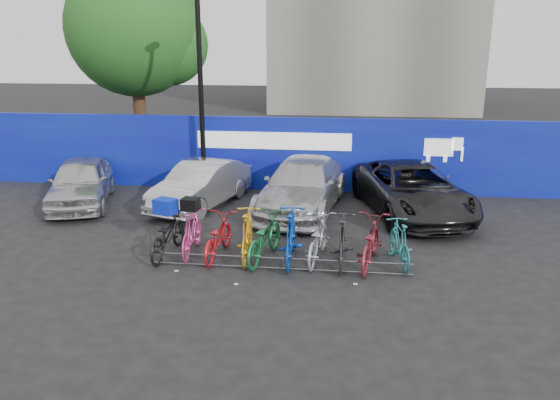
% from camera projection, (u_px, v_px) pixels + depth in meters
% --- Properties ---
extents(ground, '(100.00, 100.00, 0.00)m').
position_uv_depth(ground, '(283.00, 260.00, 12.27)').
color(ground, black).
rests_on(ground, ground).
extents(hoarding, '(22.00, 0.18, 2.40)m').
position_uv_depth(hoarding, '(305.00, 154.00, 17.65)').
color(hoarding, '#0B0E9A').
rests_on(hoarding, ground).
extents(tree, '(5.40, 5.20, 7.80)m').
position_uv_depth(tree, '(140.00, 32.00, 21.22)').
color(tree, '#382314').
rests_on(tree, ground).
extents(lamppost, '(0.25, 0.50, 6.11)m').
position_uv_depth(lamppost, '(201.00, 90.00, 16.87)').
color(lamppost, black).
rests_on(lamppost, ground).
extents(bike_rack, '(5.60, 0.03, 0.30)m').
position_uv_depth(bike_rack, '(280.00, 263.00, 11.65)').
color(bike_rack, '#595B60').
rests_on(bike_rack, ground).
extents(car_0, '(2.82, 4.39, 1.39)m').
position_uv_depth(car_0, '(81.00, 182.00, 16.25)').
color(car_0, '#B0B0B5').
rests_on(car_0, ground).
extents(car_1, '(2.45, 4.25, 1.32)m').
position_uv_depth(car_1, '(201.00, 185.00, 16.09)').
color(car_1, '#A6A6AA').
rests_on(car_1, ground).
extents(car_2, '(2.69, 5.20, 1.44)m').
position_uv_depth(car_2, '(302.00, 185.00, 15.76)').
color(car_2, '#B1B0B6').
rests_on(car_2, ground).
extents(car_3, '(3.52, 5.53, 1.42)m').
position_uv_depth(car_3, '(412.00, 190.00, 15.36)').
color(car_3, black).
rests_on(car_3, ground).
extents(bike_0, '(0.79, 1.95, 1.00)m').
position_uv_depth(bike_0, '(167.00, 234.00, 12.41)').
color(bike_0, black).
rests_on(bike_0, ground).
extents(bike_1, '(0.57, 1.78, 1.06)m').
position_uv_depth(bike_1, '(192.00, 232.00, 12.47)').
color(bike_1, '#E13A8D').
rests_on(bike_1, ground).
extents(bike_2, '(0.78, 1.87, 0.96)m').
position_uv_depth(bike_2, '(218.00, 237.00, 12.32)').
color(bike_2, red).
rests_on(bike_2, ground).
extents(bike_3, '(0.67, 1.92, 1.13)m').
position_uv_depth(bike_3, '(247.00, 234.00, 12.21)').
color(bike_3, orange).
rests_on(bike_3, ground).
extents(bike_4, '(1.09, 2.09, 1.04)m').
position_uv_depth(bike_4, '(264.00, 237.00, 12.16)').
color(bike_4, '#156C35').
rests_on(bike_4, ground).
extents(bike_5, '(0.60, 2.03, 1.21)m').
position_uv_depth(bike_5, '(291.00, 236.00, 11.97)').
color(bike_5, '#0B369F').
rests_on(bike_5, ground).
extents(bike_6, '(0.93, 1.96, 0.99)m').
position_uv_depth(bike_6, '(317.00, 239.00, 12.12)').
color(bike_6, '#9B9CA2').
rests_on(bike_6, ground).
extents(bike_7, '(0.57, 1.87, 1.12)m').
position_uv_depth(bike_7, '(342.00, 240.00, 11.87)').
color(bike_7, '#252527').
rests_on(bike_7, ground).
extents(bike_8, '(1.05, 2.09, 1.05)m').
position_uv_depth(bike_8, '(370.00, 243.00, 11.84)').
color(bike_8, maroon).
rests_on(bike_8, ground).
extents(bike_9, '(0.74, 1.73, 1.01)m').
position_uv_depth(bike_9, '(400.00, 243.00, 11.88)').
color(bike_9, '#24797D').
rests_on(bike_9, ground).
extents(cargo_crate, '(0.56, 0.49, 0.33)m').
position_uv_depth(cargo_crate, '(166.00, 206.00, 12.22)').
color(cargo_crate, '#0921AF').
rests_on(cargo_crate, bike_0).
extents(cargo_topcase, '(0.41, 0.38, 0.28)m').
position_uv_depth(cargo_topcase, '(190.00, 204.00, 12.28)').
color(cargo_topcase, black).
rests_on(cargo_topcase, bike_1).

